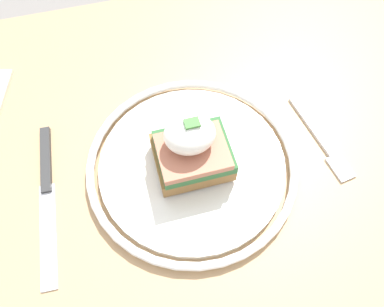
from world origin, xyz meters
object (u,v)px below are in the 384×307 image
object	(u,v)px
knife	(47,188)
fork	(322,141)
plate	(192,164)
sandwich	(192,149)

from	to	relation	value
knife	fork	bearing A→B (deg)	176.01
plate	knife	world-z (taller)	plate
knife	sandwich	bearing A→B (deg)	174.52
plate	fork	bearing A→B (deg)	177.27
fork	knife	distance (m)	0.35
plate	sandwich	xyz separation A→B (m)	(0.00, 0.00, 0.04)
plate	knife	size ratio (longest dim) A/B	1.25
plate	sandwich	distance (m)	0.04
sandwich	fork	xyz separation A→B (m)	(-0.17, 0.01, -0.05)
sandwich	fork	bearing A→B (deg)	177.55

